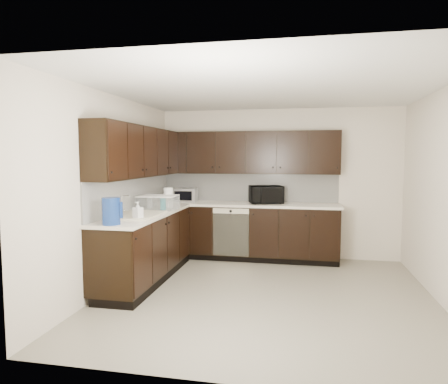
% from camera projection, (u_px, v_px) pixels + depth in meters
% --- Properties ---
extents(floor, '(4.00, 4.00, 0.00)m').
position_uv_depth(floor, '(266.00, 295.00, 4.92)').
color(floor, gray).
rests_on(floor, ground).
extents(ceiling, '(4.00, 4.00, 0.00)m').
position_uv_depth(ceiling, '(268.00, 89.00, 4.70)').
color(ceiling, white).
rests_on(ceiling, wall_back).
extents(wall_back, '(4.00, 0.02, 2.50)m').
position_uv_depth(wall_back, '(278.00, 184.00, 6.76)').
color(wall_back, beige).
rests_on(wall_back, floor).
extents(wall_left, '(0.02, 4.00, 2.50)m').
position_uv_depth(wall_left, '(114.00, 191.00, 5.20)').
color(wall_left, beige).
rests_on(wall_left, floor).
extents(wall_right, '(0.02, 4.00, 2.50)m').
position_uv_depth(wall_right, '(448.00, 198.00, 4.42)').
color(wall_right, beige).
rests_on(wall_right, floor).
extents(wall_front, '(4.00, 0.02, 2.50)m').
position_uv_depth(wall_front, '(242.00, 220.00, 2.86)').
color(wall_front, beige).
rests_on(wall_front, floor).
extents(lower_cabinets, '(3.00, 2.80, 0.90)m').
position_uv_depth(lower_cabinets, '(208.00, 240.00, 6.16)').
color(lower_cabinets, black).
rests_on(lower_cabinets, floor).
extents(countertop, '(3.03, 2.83, 0.04)m').
position_uv_depth(countertop, '(208.00, 208.00, 6.12)').
color(countertop, beige).
rests_on(countertop, lower_cabinets).
extents(backsplash, '(3.00, 2.80, 0.48)m').
position_uv_depth(backsplash, '(198.00, 190.00, 6.34)').
color(backsplash, silver).
rests_on(backsplash, countertop).
extents(upper_cabinets, '(3.00, 2.80, 0.70)m').
position_uv_depth(upper_cabinets, '(203.00, 152.00, 6.15)').
color(upper_cabinets, black).
rests_on(upper_cabinets, wall_back).
extents(dishwasher, '(0.58, 0.04, 0.78)m').
position_uv_depth(dishwasher, '(231.00, 229.00, 6.39)').
color(dishwasher, beige).
rests_on(dishwasher, lower_cabinets).
extents(sink, '(0.54, 0.82, 0.42)m').
position_uv_depth(sink, '(137.00, 220.00, 5.16)').
color(sink, beige).
rests_on(sink, countertop).
extents(microwave, '(0.61, 0.50, 0.29)m').
position_uv_depth(microwave, '(266.00, 195.00, 6.52)').
color(microwave, black).
rests_on(microwave, countertop).
extents(soap_bottle_a, '(0.13, 0.13, 0.21)m').
position_uv_depth(soap_bottle_a, '(138.00, 210.00, 4.87)').
color(soap_bottle_a, gray).
rests_on(soap_bottle_a, countertop).
extents(soap_bottle_b, '(0.11, 0.11, 0.23)m').
position_uv_depth(soap_bottle_b, '(150.00, 200.00, 5.95)').
color(soap_bottle_b, gray).
rests_on(soap_bottle_b, countertop).
extents(toaster_oven, '(0.39, 0.30, 0.24)m').
position_uv_depth(toaster_oven, '(186.00, 195.00, 6.75)').
color(toaster_oven, silver).
rests_on(toaster_oven, countertop).
extents(storage_bin, '(0.60, 0.51, 0.20)m').
position_uv_depth(storage_bin, '(158.00, 203.00, 5.75)').
color(storage_bin, silver).
rests_on(storage_bin, countertop).
extents(blue_pitcher, '(0.27, 0.27, 0.31)m').
position_uv_depth(blue_pitcher, '(111.00, 211.00, 4.47)').
color(blue_pitcher, navy).
rests_on(blue_pitcher, countertop).
extents(teal_tumbler, '(0.10, 0.10, 0.18)m').
position_uv_depth(teal_tumbler, '(163.00, 203.00, 5.75)').
color(teal_tumbler, '#0D8192').
rests_on(teal_tumbler, countertop).
extents(paper_towel_roll, '(0.16, 0.16, 0.30)m').
position_uv_depth(paper_towel_roll, '(168.00, 198.00, 5.94)').
color(paper_towel_roll, silver).
rests_on(paper_towel_roll, countertop).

